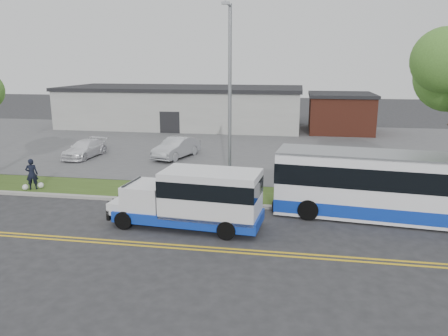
% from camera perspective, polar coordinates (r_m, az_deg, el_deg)
% --- Properties ---
extents(ground, '(140.00, 140.00, 0.00)m').
position_cam_1_polar(ground, '(21.18, -8.56, -5.43)').
color(ground, '#28282B').
rests_on(ground, ground).
extents(lane_line_north, '(70.00, 0.12, 0.01)m').
position_cam_1_polar(lane_line_north, '(17.82, -12.46, -9.35)').
color(lane_line_north, gold).
rests_on(lane_line_north, ground).
extents(lane_line_south, '(70.00, 0.12, 0.01)m').
position_cam_1_polar(lane_line_south, '(17.56, -12.83, -9.72)').
color(lane_line_south, gold).
rests_on(lane_line_south, ground).
extents(curb, '(80.00, 0.30, 0.15)m').
position_cam_1_polar(curb, '(22.15, -7.69, -4.34)').
color(curb, '#9E9B93').
rests_on(curb, ground).
extents(verge, '(80.00, 3.30, 0.10)m').
position_cam_1_polar(verge, '(23.80, -6.40, -3.09)').
color(verge, '#344918').
rests_on(verge, ground).
extents(parking_lot, '(80.00, 25.00, 0.10)m').
position_cam_1_polar(parking_lot, '(37.18, -0.39, 3.07)').
color(parking_lot, '#4C4C4F').
rests_on(parking_lot, ground).
extents(commercial_building, '(25.40, 10.40, 4.35)m').
position_cam_1_polar(commercial_building, '(47.86, -5.41, 7.96)').
color(commercial_building, '#9E9E99').
rests_on(commercial_building, ground).
extents(brick_wing, '(6.30, 7.30, 3.90)m').
position_cam_1_polar(brick_wing, '(45.42, 14.94, 6.98)').
color(brick_wing, brown).
rests_on(brick_wing, ground).
extents(streetlight_near, '(0.35, 1.53, 9.50)m').
position_cam_1_polar(streetlight_near, '(22.03, 0.73, 9.39)').
color(streetlight_near, gray).
rests_on(streetlight_near, verge).
extents(shuttle_bus, '(6.70, 2.67, 2.51)m').
position_cam_1_polar(shuttle_bus, '(18.46, -3.62, -3.81)').
color(shuttle_bus, '#1035AE').
rests_on(shuttle_bus, ground).
extents(transit_bus, '(10.96, 3.64, 2.98)m').
position_cam_1_polar(transit_bus, '(20.78, 21.78, -2.31)').
color(transit_bus, white).
rests_on(transit_bus, ground).
extents(pedestrian, '(0.74, 0.64, 1.71)m').
position_cam_1_polar(pedestrian, '(25.94, -23.81, -0.72)').
color(pedestrian, black).
rests_on(pedestrian, verge).
extents(parked_car_a, '(2.78, 4.73, 1.47)m').
position_cam_1_polar(parked_car_a, '(31.89, -6.25, 2.66)').
color(parked_car_a, '#B5B7BC').
rests_on(parked_car_a, parking_lot).
extents(parked_car_b, '(2.08, 4.38, 1.23)m').
position_cam_1_polar(parked_car_b, '(33.49, -17.73, 2.40)').
color(parked_car_b, white).
rests_on(parked_car_b, parking_lot).
extents(grocery_bag_left, '(0.32, 0.32, 0.32)m').
position_cam_1_polar(grocery_bag_left, '(26.07, -24.52, -2.30)').
color(grocery_bag_left, white).
rests_on(grocery_bag_left, verge).
extents(grocery_bag_right, '(0.32, 0.32, 0.32)m').
position_cam_1_polar(grocery_bag_right, '(26.15, -22.82, -2.09)').
color(grocery_bag_right, white).
rests_on(grocery_bag_right, verge).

